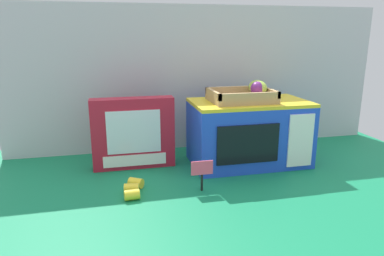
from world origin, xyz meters
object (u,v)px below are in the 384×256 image
Objects in this scene: food_groups_crate at (246,95)px; loose_toy_banana at (133,189)px; cookie_set_box at (133,133)px; price_sign at (202,171)px; toy_microwave at (249,132)px.

food_groups_crate is 1.77× the size of loose_toy_banana.
food_groups_crate reaches higher than cookie_set_box.
cookie_set_box is 2.99× the size of price_sign.
price_sign is at bearing -138.60° from toy_microwave.
loose_toy_banana is (-0.45, -0.18, -0.10)m from toy_microwave.
cookie_set_box reaches higher than loose_toy_banana.
food_groups_crate reaches higher than loose_toy_banana.
food_groups_crate is at bearing 22.83° from loose_toy_banana.
toy_microwave is 1.45× the size of cookie_set_box.
toy_microwave is 0.32m from price_sign.
toy_microwave is 4.33× the size of price_sign.
cookie_set_box is at bearing 173.18° from toy_microwave.
toy_microwave is 0.43m from cookie_set_box.
loose_toy_banana is at bearing -158.21° from toy_microwave.
price_sign is 0.22m from loose_toy_banana.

